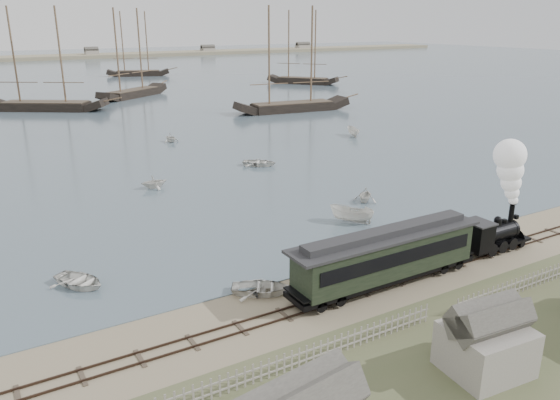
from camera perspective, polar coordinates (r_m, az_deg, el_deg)
ground at (r=37.65m, az=4.15°, el=-9.01°), size 600.00×600.00×0.00m
harbor_water at (r=199.04m, az=-25.44°, el=11.62°), size 600.00×336.00×0.06m
rail_track at (r=36.20m, az=5.97°, el=-10.18°), size 120.00×1.80×0.16m
picket_fence_west at (r=29.58m, az=1.32°, el=-17.36°), size 19.00×0.10×1.20m
picket_fence_east at (r=41.25m, az=25.02°, el=-8.26°), size 15.00×0.10×1.20m
shed_mid at (r=31.40m, az=20.42°, el=-16.32°), size 4.00×3.50×3.60m
locomotive at (r=45.50m, az=22.68°, el=-0.21°), size 6.76×2.52×8.43m
passenger_coach at (r=37.54m, az=11.01°, el=-5.61°), size 14.69×2.83×3.57m
beached_dinghy at (r=36.52m, az=-1.88°, el=-9.15°), size 4.56×4.95×0.84m
rowboat_0 at (r=39.71m, az=-20.23°, el=-7.91°), size 4.84×4.47×0.82m
rowboat_1 at (r=59.92m, az=-13.03°, el=1.88°), size 2.43×2.80×1.46m
rowboat_2 at (r=48.81m, az=7.48°, el=-1.52°), size 3.99×3.71×1.53m
rowboat_3 at (r=67.65m, az=-2.16°, el=3.95°), size 4.97×5.08×0.86m
rowboat_4 at (r=54.67m, az=8.89°, el=0.55°), size 3.56×3.60×1.44m
rowboat_5 at (r=85.93m, az=7.64°, el=7.08°), size 3.88×2.46×1.40m
rowboat_7 at (r=82.60m, az=-11.35°, el=6.42°), size 3.00×2.72×1.37m
schooner_2 at (r=119.00m, az=-23.82°, el=13.35°), size 23.26×17.91×20.00m
schooner_3 at (r=133.81m, az=-15.41°, el=14.60°), size 19.93×16.11×20.00m
schooner_4 at (r=108.45m, az=1.34°, el=14.50°), size 23.90×8.08×20.00m
schooner_5 at (r=157.30m, az=2.43°, el=15.67°), size 16.30×18.58×20.00m
schooner_8 at (r=185.30m, az=-14.83°, el=15.50°), size 19.84×10.55×20.00m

